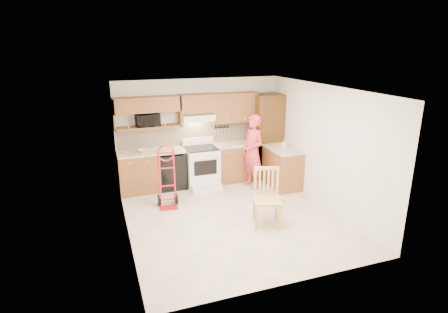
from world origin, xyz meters
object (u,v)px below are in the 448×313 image
person (253,152)px  hand_truck (167,180)px  microwave (147,120)px  range (202,164)px  dining_chair (267,198)px

person → hand_truck: (-2.11, -0.46, -0.27)m
microwave → range: 1.62m
range → microwave: bearing=165.2°
microwave → dining_chair: size_ratio=0.48×
dining_chair → hand_truck: bearing=156.6°
person → range: bearing=-124.1°
person → hand_truck: 2.17m
range → person: (1.10, -0.42, 0.31)m
microwave → hand_truck: 1.58m
range → person: 1.22m
microwave → hand_truck: size_ratio=0.43×
range → person: bearing=-21.0°
person → dining_chair: bearing=-28.8°
microwave → person: microwave is taller
microwave → hand_truck: (0.17, -1.19, -1.03)m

